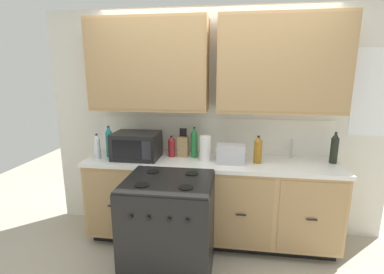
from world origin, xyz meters
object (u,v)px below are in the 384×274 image
object	(u,v)px
bottle_teal	(109,142)
bottle_dark	(334,148)
toaster	(231,154)
knife_block	(183,146)
paper_towel_roll	(205,148)
bottle_red	(172,146)
stove_range	(169,229)
bottle_clear	(97,146)
bottle_green	(194,142)
bottle_amber	(258,150)
microwave	(137,146)

from	to	relation	value
bottle_teal	bottle_dark	size ratio (longest dim) A/B	1.06
toaster	bottle_dark	world-z (taller)	bottle_dark
bottle_teal	bottle_dark	distance (m)	2.35
knife_block	paper_towel_roll	distance (m)	0.29
paper_towel_roll	bottle_red	world-z (taller)	paper_towel_roll
bottle_dark	bottle_red	xyz separation A→B (m)	(-1.68, -0.01, -0.04)
toaster	knife_block	world-z (taller)	knife_block
toaster	knife_block	xyz separation A→B (m)	(-0.52, 0.19, 0.02)
bottle_red	stove_range	bearing A→B (deg)	-80.37
toaster	bottle_clear	world-z (taller)	bottle_clear
toaster	bottle_teal	world-z (taller)	bottle_teal
stove_range	bottle_dark	xyz separation A→B (m)	(1.56, 0.71, 0.62)
bottle_clear	bottle_green	distance (m)	1.04
bottle_dark	bottle_green	distance (m)	1.43
stove_range	paper_towel_roll	distance (m)	0.89
stove_range	bottle_red	distance (m)	0.91
stove_range	bottle_amber	distance (m)	1.16
microwave	bottle_dark	size ratio (longest dim) A/B	1.50
bottle_teal	bottle_green	world-z (taller)	bottle_teal
microwave	knife_block	xyz separation A→B (m)	(0.48, 0.17, -0.02)
stove_range	toaster	distance (m)	0.95
microwave	knife_block	bearing A→B (deg)	19.05
microwave	bottle_red	world-z (taller)	microwave
bottle_red	bottle_clear	bearing A→B (deg)	-166.95
toaster	bottle_red	size ratio (longest dim) A/B	1.20
microwave	bottle_teal	distance (m)	0.32
microwave	bottle_dark	distance (m)	2.04
bottle_dark	microwave	bearing A→B (deg)	-176.59
microwave	knife_block	world-z (taller)	knife_block
stove_range	bottle_teal	world-z (taller)	bottle_teal
stove_range	microwave	world-z (taller)	microwave
microwave	bottle_clear	bearing A→B (deg)	-170.62
bottle_amber	bottle_teal	xyz separation A→B (m)	(-1.59, 0.01, 0.03)
bottle_teal	bottle_dark	bearing A→B (deg)	2.47
toaster	paper_towel_roll	size ratio (longest dim) A/B	1.08
toaster	knife_block	bearing A→B (deg)	159.85
bottle_red	toaster	bearing A→B (deg)	-12.00
bottle_teal	bottle_green	bearing A→B (deg)	7.05
bottle_clear	bottle_teal	distance (m)	0.13
bottle_clear	bottle_dark	bearing A→B (deg)	4.42
bottle_clear	bottle_dark	world-z (taller)	bottle_dark
bottle_clear	stove_range	bearing A→B (deg)	-30.34
bottle_teal	bottle_amber	bearing A→B (deg)	-0.28
stove_range	bottle_green	size ratio (longest dim) A/B	2.86
bottle_dark	bottle_red	size ratio (longest dim) A/B	1.38
knife_block	bottle_green	xyz separation A→B (m)	(0.13, -0.03, 0.05)
knife_block	bottle_clear	size ratio (longest dim) A/B	1.15
microwave	toaster	distance (m)	1.00
microwave	bottle_amber	bearing A→B (deg)	0.54
knife_block	bottle_teal	world-z (taller)	bottle_teal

